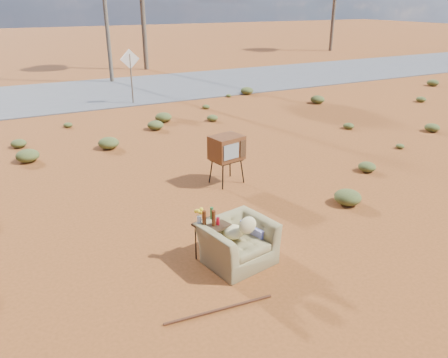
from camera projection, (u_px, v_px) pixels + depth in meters
name	position (u px, v px, depth m)	size (l,w,h in m)	color
ground	(248.00, 248.00, 7.60)	(140.00, 140.00, 0.00)	brown
highway	(82.00, 94.00, 19.90)	(140.00, 7.00, 0.04)	#565659
armchair	(241.00, 236.00, 7.12)	(1.36, 1.03, 0.95)	olive
tv_unit	(227.00, 149.00, 9.98)	(0.81, 0.69, 1.14)	black
side_table	(209.00, 223.00, 7.01)	(0.58, 0.58, 0.94)	#362213
rusty_bar	(219.00, 309.00, 6.06)	(0.04, 0.04, 1.60)	#4E2515
road_sign	(130.00, 67.00, 17.51)	(0.78, 0.06, 2.19)	brown
scrub_patch	(130.00, 168.00, 10.81)	(17.49, 8.07, 0.33)	#4F5826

